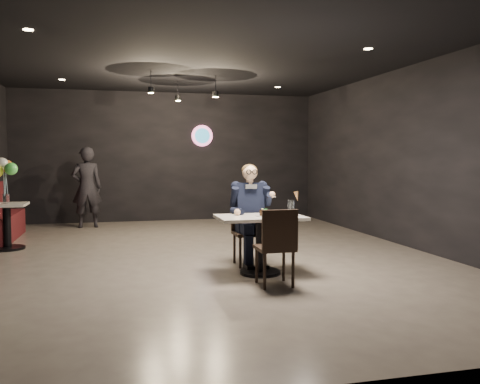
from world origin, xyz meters
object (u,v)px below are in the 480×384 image
object	(u,v)px
chair_far	(249,232)
passerby	(87,187)
side_table	(7,226)
balloon_vase	(6,199)
seated_man	(249,214)
sundae_glass	(291,208)
chair_near	(275,246)
main_table	(260,245)
booth_bench	(0,212)

from	to	relation	value
chair_far	passerby	bearing A→B (deg)	118.04
side_table	balloon_vase	distance (m)	0.44
seated_man	sundae_glass	bearing A→B (deg)	-57.81
balloon_vase	chair_far	bearing A→B (deg)	-30.97
chair_near	sundae_glass	distance (m)	0.76
main_table	passerby	size ratio (longest dim) A/B	0.64
chair_far	side_table	size ratio (longest dim) A/B	1.19
seated_man	booth_bench	world-z (taller)	seated_man
side_table	passerby	world-z (taller)	passerby
chair_far	seated_man	size ratio (longest dim) A/B	0.64
sundae_glass	balloon_vase	distance (m)	4.76
balloon_vase	passerby	bearing A→B (deg)	64.18
balloon_vase	passerby	world-z (taller)	passerby
main_table	booth_bench	xyz separation A→B (m)	(-3.81, 3.66, 0.14)
booth_bench	side_table	bearing A→B (deg)	-73.30
chair_far	seated_man	world-z (taller)	seated_man
chair_near	main_table	bearing A→B (deg)	90.47
seated_man	chair_far	bearing A→B (deg)	0.00
side_table	balloon_vase	size ratio (longest dim) A/B	4.98
seated_man	passerby	bearing A→B (deg)	118.04
passerby	seated_man	bearing A→B (deg)	112.85
chair_far	chair_near	world-z (taller)	same
seated_man	passerby	distance (m)	5.05
side_table	passerby	distance (m)	2.65
side_table	balloon_vase	bearing A→B (deg)	0.00
balloon_vase	booth_bench	bearing A→B (deg)	106.70
chair_far	sundae_glass	xyz separation A→B (m)	(0.39, -0.62, 0.39)
side_table	chair_near	bearing A→B (deg)	-42.82
chair_far	passerby	distance (m)	5.06
chair_near	seated_man	xyz separation A→B (m)	(0.00, 1.15, 0.26)
sundae_glass	balloon_vase	size ratio (longest dim) A/B	1.27
sundae_glass	balloon_vase	world-z (taller)	sundae_glass
side_table	seated_man	bearing A→B (deg)	-30.97
booth_bench	passerby	distance (m)	2.00
main_table	chair_far	xyz separation A→B (m)	(0.00, 0.55, 0.09)
sundae_glass	chair_far	bearing A→B (deg)	122.19
chair_far	sundae_glass	bearing A→B (deg)	-57.81
chair_far	side_table	world-z (taller)	chair_far
chair_far	passerby	xyz separation A→B (m)	(-2.37, 4.45, 0.40)
chair_near	sundae_glass	xyz separation A→B (m)	(0.39, 0.53, 0.39)
sundae_glass	passerby	world-z (taller)	passerby
booth_bench	side_table	xyz separation A→B (m)	(0.30, -1.00, -0.12)
seated_man	booth_bench	xyz separation A→B (m)	(-3.81, 3.11, -0.21)
sundae_glass	balloon_vase	bearing A→B (deg)	145.04
balloon_vase	passerby	distance (m)	2.61
sundae_glass	passerby	xyz separation A→B (m)	(-2.76, 5.07, 0.01)
main_table	chair_far	distance (m)	0.56
balloon_vase	main_table	bearing A→B (deg)	-37.12
side_table	passerby	xyz separation A→B (m)	(1.14, 2.35, 0.47)
passerby	main_table	bearing A→B (deg)	110.17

